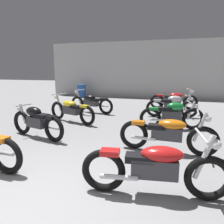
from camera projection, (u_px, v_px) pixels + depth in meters
ground_plane at (19, 212)px, 2.83m from camera, size 60.00×60.00×0.00m
back_wall at (148, 70)px, 13.75m from camera, size 13.39×0.24×3.60m
motorcycle_left_row_1 at (37, 121)px, 5.84m from camera, size 1.93×0.68×0.88m
motorcycle_left_row_2 at (71, 110)px, 7.57m from camera, size 2.07×0.96×0.97m
motorcycle_left_row_3 at (91, 102)px, 9.27m from camera, size 2.13×0.79×0.97m
motorcycle_right_row_0 at (155, 167)px, 3.12m from camera, size 2.16×0.70×0.97m
motorcycle_right_row_1 at (168, 133)px, 4.78m from camera, size 2.17×0.68×0.97m
motorcycle_right_row_2 at (172, 115)px, 6.68m from camera, size 1.95×0.64×0.88m
motorcycle_right_row_3 at (172, 106)px, 8.36m from camera, size 1.97×0.55×0.88m
motorcycle_right_row_4 at (174, 100)px, 10.07m from camera, size 2.17×0.68×0.97m
oil_drum at (81, 91)px, 14.43m from camera, size 0.59×0.59×0.85m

